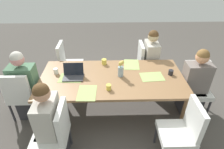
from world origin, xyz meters
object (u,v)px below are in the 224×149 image
Objects in this scene: coffee_mug_near_right at (171,72)px; coffee_mug_centre_left at (56,71)px; person_near_left_near at (150,62)px; person_head_left_left_far at (194,86)px; chair_near_left_near at (146,62)px; laptop_head_right_left_mid at (73,75)px; coffee_mug_centre_right at (104,62)px; person_head_right_left_mid at (26,89)px; person_far_right_near at (50,127)px; coffee_mug_near_left at (109,87)px; chair_near_right_mid at (68,62)px; flower_vase at (121,69)px; chair_head_right_left_mid at (21,93)px; chair_head_left_left_far at (195,85)px; chair_far_right_far at (183,129)px; chair_far_right_near at (55,132)px.

coffee_mug_centre_left is (1.86, -0.08, 0.01)m from coffee_mug_near_right.
coffee_mug_near_right is (-0.16, 0.75, 0.23)m from person_near_left_near.
person_head_left_left_far is 0.47m from coffee_mug_near_right.
person_head_left_left_far is at bearing 126.05° from chair_near_left_near.
laptop_head_right_left_mid reaches higher than coffee_mug_centre_right.
coffee_mug_centre_right is at bearing -16.34° from person_head_left_left_far.
coffee_mug_centre_left is (-0.48, -0.15, 0.24)m from person_head_right_left_mid.
person_head_left_left_far is at bearing 178.93° from laptop_head_right_left_mid.
coffee_mug_near_left is at bearing -146.54° from person_far_right_near.
coffee_mug_near_right is at bearing 155.10° from chair_near_right_mid.
flower_vase is at bearing -2.35° from person_head_left_left_far.
person_head_right_left_mid is 3.73× the size of laptop_head_right_left_mid.
person_head_right_left_mid is 2.75m from person_head_left_left_far.
laptop_head_right_left_mid is (-0.78, -0.04, 0.24)m from person_head_right_left_mid.
chair_near_left_near is 0.75× the size of person_head_left_left_far.
coffee_mug_centre_right is (0.84, 0.44, 0.27)m from chair_near_left_near.
chair_head_right_left_mid is at bearing 51.24° from person_head_right_left_mid.
flower_vase is 0.87× the size of laptop_head_right_left_mid.
person_head_left_left_far is at bearing 179.99° from person_head_right_left_mid.
chair_head_left_left_far is (-2.81, -0.07, -0.03)m from person_head_right_left_mid.
person_head_right_left_mid is 2.36m from coffee_mug_near_right.
chair_head_left_left_far is 2.39m from person_far_right_near.
person_head_left_left_far is 14.50× the size of coffee_mug_near_left.
chair_head_right_left_mid reaches higher than coffee_mug_centre_left.
coffee_mug_near_left is 0.88× the size of coffee_mug_centre_left.
chair_far_right_far is at bearing 129.02° from flower_vase.
coffee_mug_centre_left is at bearing -3.72° from person_head_left_left_far.
flower_vase is (-1.02, 0.87, 0.36)m from chair_near_right_mid.
chair_head_right_left_mid is 1.64m from flower_vase.
flower_vase is (1.28, 0.02, 0.36)m from chair_head_left_left_far.
person_head_left_left_far reaches higher than chair_far_right_near.
chair_far_right_far is (0.54, 0.94, 0.00)m from chair_head_left_left_far.
person_near_left_near reaches higher than flower_vase.
flower_vase reaches higher than laptop_head_right_left_mid.
chair_far_right_far is (-0.16, 1.74, 0.00)m from chair_near_left_near.
person_head_right_left_mid is at bearing -54.03° from person_far_right_near.
coffee_mug_centre_left is (0.10, -0.95, 0.24)m from person_far_right_near.
chair_far_right_near reaches higher than coffee_mug_near_left.
coffee_mug_near_left is at bearing 124.06° from chair_near_right_mid.
chair_far_right_far is 1.67m from coffee_mug_centre_right.
chair_near_left_near is 3.22× the size of flower_vase.
laptop_head_right_left_mid is at bearing 1.08° from chair_head_left_left_far.
chair_near_left_near is 1.09m from person_head_left_left_far.
chair_far_right_near is 9.33× the size of coffee_mug_centre_right.
chair_near_left_near is 2.37m from chair_head_right_left_mid.
person_head_right_left_mid is 12.38× the size of coffee_mug_centre_right.
coffee_mug_centre_right is (-1.32, -0.51, 0.27)m from chair_head_right_left_mid.
coffee_mug_centre_right is (1.49, -0.44, 0.24)m from person_head_left_left_far.
person_near_left_near is 2.33m from person_head_right_left_mid.
flower_vase is at bearing 124.76° from coffee_mug_centre_right.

